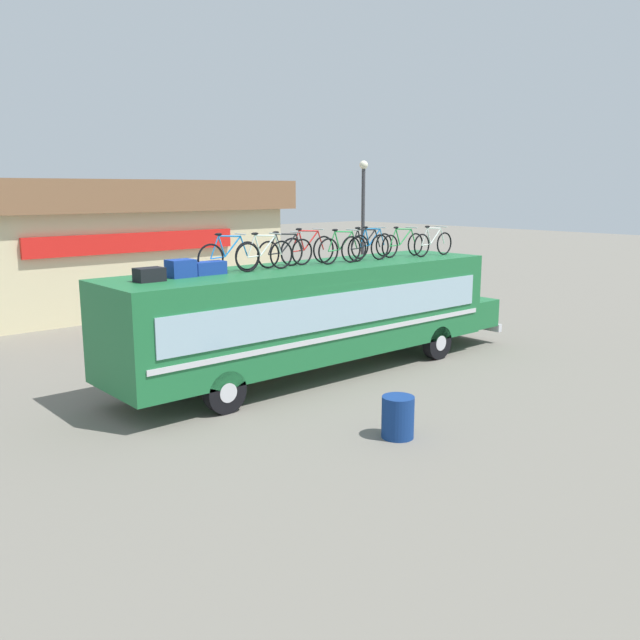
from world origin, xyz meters
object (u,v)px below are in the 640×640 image
Objects in this scene: luggage_bag_1 at (149,275)px; rooftop_bicycle_7 at (372,245)px; rooftop_bicycle_9 at (433,243)px; rooftop_bicycle_8 at (403,244)px; rooftop_bicycle_1 at (229,256)px; rooftop_bicycle_3 at (285,252)px; luggage_bag_3 at (209,268)px; rooftop_bicycle_4 at (308,249)px; rooftop_bicycle_2 at (265,255)px; rooftop_bicycle_5 at (343,249)px; rooftop_bicycle_6 at (366,247)px; street_lamp at (363,222)px; trash_bin at (398,417)px; luggage_bag_2 at (181,268)px; bus at (318,311)px.

luggage_bag_1 is 7.02m from rooftop_bicycle_7.
rooftop_bicycle_8 is at bearing 151.86° from rooftop_bicycle_9.
rooftop_bicycle_1 is 1.65m from rooftop_bicycle_3.
rooftop_bicycle_4 is (2.98, 0.08, 0.24)m from luggage_bag_3.
rooftop_bicycle_2 is at bearing 176.42° from rooftop_bicycle_9.
rooftop_bicycle_5 reaches higher than luggage_bag_3.
street_lamp reaches higher than rooftop_bicycle_6.
trash_bin is (-1.02, -4.75, -2.78)m from rooftop_bicycle_3.
luggage_bag_1 is 0.87m from luggage_bag_2.
rooftop_bicycle_4 is 0.31× the size of street_lamp.
bus is 14.89× the size of trash_bin.
luggage_bag_1 is at bearing -176.26° from rooftop_bicycle_3.
rooftop_bicycle_6 is at bearing -145.48° from rooftop_bicycle_7.
rooftop_bicycle_5 is at bearing -3.41° from luggage_bag_2.
rooftop_bicycle_9 is at bearing -7.39° from rooftop_bicycle_3.
luggage_bag_1 is 0.33× the size of rooftop_bicycle_4.
luggage_bag_2 is 5.70m from trash_bin.
luggage_bag_3 is at bearing 170.74° from rooftop_bicycle_2.
rooftop_bicycle_4 reaches higher than rooftop_bicycle_2.
rooftop_bicycle_6 is at bearing -1.25° from luggage_bag_1.
rooftop_bicycle_4 reaches higher than luggage_bag_2.
rooftop_bicycle_1 is 1.00× the size of rooftop_bicycle_5.
luggage_bag_2 is 0.32× the size of rooftop_bicycle_6.
rooftop_bicycle_5 is at bearing -22.42° from rooftop_bicycle_4.
street_lamp reaches higher than luggage_bag_2.
rooftop_bicycle_4 is at bearing 11.03° from rooftop_bicycle_2.
luggage_bag_1 is at bearing 178.75° from rooftop_bicycle_6.
luggage_bag_3 is 11.89m from street_lamp.
rooftop_bicycle_2 is 1.02× the size of rooftop_bicycle_7.
luggage_bag_3 is 2.24m from rooftop_bicycle_3.
bus is 2.85m from rooftop_bicycle_7.
luggage_bag_3 is at bearing -176.00° from rooftop_bicycle_1.
luggage_bag_2 is 0.35× the size of rooftop_bicycle_7.
bus is at bearing -141.61° from street_lamp.
rooftop_bicycle_6 is at bearing -3.95° from rooftop_bicycle_5.
street_lamp reaches higher than rooftop_bicycle_8.
rooftop_bicycle_5 is (5.42, -0.08, 0.23)m from luggage_bag_1.
rooftop_bicycle_3 is 1.04× the size of rooftop_bicycle_9.
rooftop_bicycle_6 reaches higher than luggage_bag_3.
rooftop_bicycle_4 reaches higher than rooftop_bicycle_7.
rooftop_bicycle_6 reaches higher than trash_bin.
trash_bin is 0.14× the size of street_lamp.
trash_bin is (-5.90, -4.11, -2.78)m from rooftop_bicycle_9.
rooftop_bicycle_4 reaches higher than luggage_bag_3.
rooftop_bicycle_1 is (0.58, 0.04, 0.24)m from luggage_bag_3.
rooftop_bicycle_5 is at bearing 174.65° from rooftop_bicycle_9.
rooftop_bicycle_8 is at bearing -23.37° from rooftop_bicycle_7.
rooftop_bicycle_2 is at bearing 178.11° from rooftop_bicycle_6.
rooftop_bicycle_5 is at bearing -1.25° from rooftop_bicycle_2.
luggage_bag_2 reaches higher than bus.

